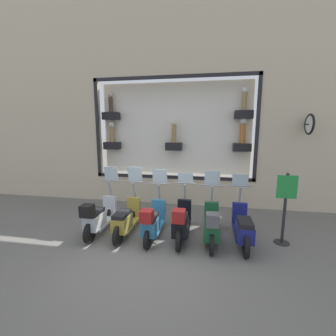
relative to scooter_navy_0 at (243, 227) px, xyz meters
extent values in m
plane|color=#66635E|center=(-0.72, 2.13, -0.43)|extent=(120.00, 120.00, 0.00)
cube|color=beige|center=(2.88, 2.13, 0.05)|extent=(0.40, 5.81, 0.97)
cube|color=black|center=(2.67, 2.13, 4.08)|extent=(0.04, 5.81, 0.12)
cube|color=black|center=(2.67, 2.13, 0.59)|extent=(0.04, 5.81, 0.12)
cube|color=black|center=(2.67, -0.72, 2.34)|extent=(0.04, 0.12, 3.61)
cube|color=black|center=(2.67, 4.97, 2.34)|extent=(0.04, 0.12, 3.61)
cube|color=white|center=(3.23, 2.13, 2.34)|extent=(0.04, 5.57, 3.37)
cube|color=black|center=(3.01, -0.31, 2.82)|extent=(0.36, 0.60, 0.28)
cylinder|color=#9E7F4C|center=(3.01, -0.31, 3.24)|extent=(0.16, 0.16, 0.57)
sphere|color=white|center=(3.01, -0.31, 3.63)|extent=(0.21, 0.21, 0.21)
cube|color=black|center=(3.01, 4.56, 2.82)|extent=(0.36, 0.60, 0.28)
cylinder|color=#47382D|center=(3.01, 4.56, 3.24)|extent=(0.16, 0.16, 0.56)
sphere|color=beige|center=(3.01, 4.56, 3.62)|extent=(0.20, 0.20, 0.20)
cube|color=black|center=(3.01, -0.31, 1.69)|extent=(0.36, 0.60, 0.28)
cylinder|color=#B26B2D|center=(3.01, -0.31, 2.16)|extent=(0.19, 0.19, 0.67)
sphere|color=white|center=(3.01, -0.31, 2.62)|extent=(0.24, 0.24, 0.24)
cube|color=black|center=(3.01, 2.13, 1.69)|extent=(0.36, 0.60, 0.28)
cylinder|color=#9E7F4C|center=(3.01, 2.13, 2.14)|extent=(0.17, 0.17, 0.61)
sphere|color=beige|center=(3.01, 2.13, 2.55)|extent=(0.22, 0.22, 0.22)
cube|color=black|center=(3.01, 4.56, 1.69)|extent=(0.36, 0.60, 0.28)
cylinder|color=#9E7F4C|center=(3.01, 4.56, 2.12)|extent=(0.16, 0.16, 0.59)
sphere|color=white|center=(3.01, 4.56, 2.52)|extent=(0.21, 0.21, 0.21)
cylinder|color=black|center=(2.50, -2.15, 2.47)|extent=(0.35, 0.05, 0.05)
torus|color=black|center=(2.33, -2.15, 2.47)|extent=(0.65, 0.07, 0.65)
cylinder|color=white|center=(2.33, -2.15, 2.47)|extent=(0.53, 0.03, 0.53)
cylinder|color=black|center=(0.74, 0.00, -0.18)|extent=(0.52, 0.09, 0.52)
cylinder|color=black|center=(-0.55, 0.00, -0.18)|extent=(0.52, 0.09, 0.52)
cube|color=navy|center=(0.10, 0.00, -0.19)|extent=(1.02, 0.38, 0.06)
cube|color=navy|center=(-0.28, 0.00, 0.02)|extent=(0.61, 0.35, 0.36)
cube|color=black|center=(-0.28, 0.00, 0.25)|extent=(0.58, 0.31, 0.10)
cube|color=navy|center=(0.64, 0.00, 0.12)|extent=(0.12, 0.37, 0.56)
cylinder|color=gray|center=(0.71, 0.00, 0.62)|extent=(0.20, 0.06, 0.45)
cylinder|color=gray|center=(0.78, 0.00, 0.83)|extent=(0.04, 0.61, 0.04)
cube|color=silver|center=(0.82, 0.00, 0.99)|extent=(0.08, 0.42, 0.32)
cylinder|color=black|center=(0.75, 0.73, -0.19)|extent=(0.48, 0.09, 0.48)
cylinder|color=black|center=(-0.56, 0.73, -0.19)|extent=(0.48, 0.09, 0.48)
cube|color=#19512D|center=(0.10, 0.73, -0.21)|extent=(1.02, 0.38, 0.06)
cube|color=#19512D|center=(-0.28, 0.73, 0.00)|extent=(0.61, 0.35, 0.36)
cube|color=black|center=(-0.28, 0.73, 0.23)|extent=(0.58, 0.31, 0.10)
cube|color=#19512D|center=(0.64, 0.73, 0.10)|extent=(0.12, 0.37, 0.56)
cylinder|color=gray|center=(0.71, 0.73, 0.60)|extent=(0.20, 0.06, 0.45)
cylinder|color=gray|center=(0.78, 0.73, 0.81)|extent=(0.04, 0.60, 0.04)
cube|color=silver|center=(0.82, 0.73, 1.01)|extent=(0.10, 0.42, 0.39)
cube|color=#4C4C51|center=(-0.61, 0.73, 0.39)|extent=(0.28, 0.28, 0.28)
cylinder|color=black|center=(0.73, 1.47, -0.16)|extent=(0.54, 0.09, 0.54)
cylinder|color=black|center=(-0.54, 1.47, -0.16)|extent=(0.54, 0.09, 0.54)
cube|color=black|center=(0.10, 1.47, -0.18)|extent=(1.02, 0.39, 0.06)
cube|color=black|center=(-0.28, 1.47, 0.03)|extent=(0.61, 0.35, 0.36)
cube|color=black|center=(-0.28, 1.47, 0.26)|extent=(0.58, 0.31, 0.10)
cube|color=black|center=(0.64, 1.47, 0.13)|extent=(0.12, 0.37, 0.56)
cylinder|color=gray|center=(0.71, 1.47, 0.63)|extent=(0.20, 0.06, 0.45)
cylinder|color=gray|center=(0.78, 1.47, 0.84)|extent=(0.04, 0.60, 0.04)
cube|color=silver|center=(0.82, 1.47, 0.99)|extent=(0.08, 0.42, 0.29)
cube|color=maroon|center=(-0.59, 1.47, 0.42)|extent=(0.28, 0.28, 0.28)
cylinder|color=black|center=(0.77, 2.20, -0.21)|extent=(0.45, 0.09, 0.45)
cylinder|color=black|center=(-0.57, 2.20, -0.21)|extent=(0.45, 0.09, 0.45)
cube|color=teal|center=(0.10, 2.20, -0.22)|extent=(1.02, 0.39, 0.06)
cube|color=teal|center=(-0.28, 2.20, -0.01)|extent=(0.61, 0.35, 0.36)
cube|color=black|center=(-0.28, 2.20, 0.22)|extent=(0.58, 0.31, 0.10)
cube|color=teal|center=(0.64, 2.20, 0.09)|extent=(0.12, 0.37, 0.56)
cylinder|color=gray|center=(0.71, 2.20, 0.58)|extent=(0.20, 0.06, 0.45)
cylinder|color=gray|center=(0.78, 2.20, 0.80)|extent=(0.04, 0.61, 0.04)
cube|color=silver|center=(0.82, 2.20, 1.01)|extent=(0.10, 0.42, 0.42)
cube|color=maroon|center=(-0.62, 2.20, 0.38)|extent=(0.28, 0.28, 0.28)
cylinder|color=black|center=(0.75, 2.93, -0.18)|extent=(0.50, 0.09, 0.50)
cylinder|color=black|center=(-0.55, 2.93, -0.18)|extent=(0.50, 0.09, 0.50)
cube|color=olive|center=(0.10, 2.93, -0.20)|extent=(1.02, 0.39, 0.06)
cube|color=olive|center=(-0.28, 2.93, 0.01)|extent=(0.61, 0.35, 0.36)
cube|color=black|center=(-0.28, 2.93, 0.24)|extent=(0.58, 0.31, 0.10)
cube|color=olive|center=(0.64, 2.93, 0.11)|extent=(0.12, 0.37, 0.56)
cylinder|color=gray|center=(0.71, 2.93, 0.61)|extent=(0.20, 0.06, 0.45)
cylinder|color=gray|center=(0.78, 2.93, 0.82)|extent=(0.04, 0.60, 0.04)
cube|color=silver|center=(0.82, 2.93, 1.04)|extent=(0.11, 0.42, 0.43)
cylinder|color=black|center=(0.74, 3.66, -0.18)|extent=(0.50, 0.09, 0.50)
cylinder|color=black|center=(-0.55, 3.66, -0.18)|extent=(0.50, 0.09, 0.50)
cube|color=#B7BCC6|center=(0.10, 3.66, -0.20)|extent=(1.02, 0.38, 0.06)
cube|color=#B7BCC6|center=(-0.28, 3.66, 0.01)|extent=(0.61, 0.35, 0.36)
cube|color=black|center=(-0.28, 3.66, 0.24)|extent=(0.58, 0.31, 0.10)
cube|color=#B7BCC6|center=(0.64, 3.66, 0.11)|extent=(0.12, 0.37, 0.56)
cylinder|color=gray|center=(0.71, 3.66, 0.61)|extent=(0.20, 0.06, 0.45)
cylinder|color=gray|center=(0.78, 3.66, 0.82)|extent=(0.04, 0.60, 0.04)
cube|color=silver|center=(0.82, 3.66, 1.03)|extent=(0.10, 0.42, 0.42)
cube|color=black|center=(-0.60, 3.66, 0.40)|extent=(0.28, 0.28, 0.28)
cylinder|color=#232326|center=(0.25, -0.97, -0.42)|extent=(0.36, 0.36, 0.02)
cylinder|color=#232326|center=(0.25, -0.97, 0.44)|extent=(0.07, 0.07, 1.75)
cube|color=#1E8438|center=(0.23, -0.97, 0.99)|extent=(0.03, 0.45, 0.55)
camera|label=1|loc=(-5.28, 0.88, 2.31)|focal=24.00mm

